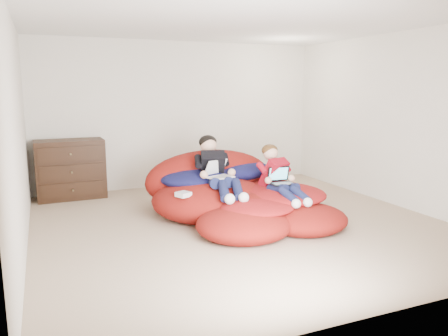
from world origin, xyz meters
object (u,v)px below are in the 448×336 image
laptop_white (218,173)px  dresser (71,169)px  older_boy (216,167)px  younger_boy (279,174)px  laptop_black (281,179)px  beanbag_pile (236,195)px

laptop_white → dresser: bearing=131.5°
older_boy → younger_boy: bearing=-29.8°
younger_boy → laptop_white: size_ratio=2.30×
laptop_white → older_boy: bearing=90.0°
younger_boy → laptop_black: 0.09m
younger_boy → laptop_white: (-0.71, 0.33, 0.01)m
younger_boy → laptop_black: younger_boy is taller
beanbag_pile → laptop_white: beanbag_pile is taller
younger_boy → older_boy: bearing=150.2°
older_boy → younger_boy: (0.71, -0.41, -0.07)m
dresser → laptop_black: 3.36m
laptop_white → laptop_black: laptop_white is taller
dresser → laptop_white: bearing=-48.5°
beanbag_pile → laptop_white: 0.46m
beanbag_pile → laptop_black: size_ratio=7.85×
dresser → younger_boy: bearing=-43.1°
dresser → laptop_black: size_ratio=3.37×
older_boy → younger_boy: 0.82m
beanbag_pile → older_boy: bearing=178.5°
beanbag_pile → laptop_black: (0.43, -0.46, 0.28)m
laptop_black → older_boy: bearing=146.5°
beanbag_pile → laptop_black: bearing=-47.3°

